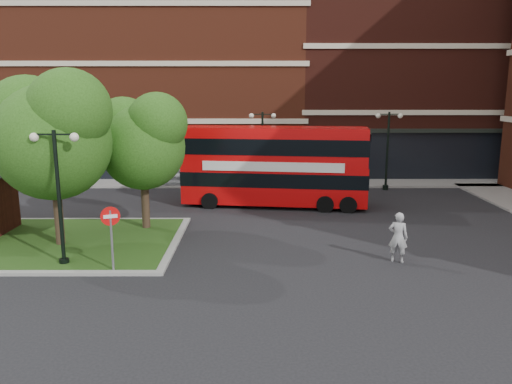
{
  "coord_description": "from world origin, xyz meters",
  "views": [
    {
      "loc": [
        1.5,
        -17.23,
        6.39
      ],
      "look_at": [
        1.56,
        4.05,
        2.0
      ],
      "focal_mm": 35.0,
      "sensor_mm": 36.0,
      "label": 1
    }
  ],
  "objects_px": {
    "bus": "(274,161)",
    "car_white": "(311,174)",
    "car_silver": "(177,175)",
    "woman": "(398,237)"
  },
  "relations": [
    {
      "from": "bus",
      "to": "car_white",
      "type": "xyz_separation_m",
      "value": [
        2.76,
        6.04,
        -1.76
      ]
    },
    {
      "from": "bus",
      "to": "car_white",
      "type": "height_order",
      "value": "bus"
    },
    {
      "from": "bus",
      "to": "car_silver",
      "type": "xyz_separation_m",
      "value": [
        -6.37,
        6.04,
        -1.82
      ]
    },
    {
      "from": "bus",
      "to": "woman",
      "type": "height_order",
      "value": "bus"
    },
    {
      "from": "bus",
      "to": "car_silver",
      "type": "bearing_deg",
      "value": 144.07
    },
    {
      "from": "woman",
      "to": "car_silver",
      "type": "distance_m",
      "value": 18.67
    },
    {
      "from": "bus",
      "to": "car_white",
      "type": "relative_size",
      "value": 2.24
    },
    {
      "from": "bus",
      "to": "car_silver",
      "type": "distance_m",
      "value": 8.97
    },
    {
      "from": "bus",
      "to": "woman",
      "type": "distance_m",
      "value": 10.35
    },
    {
      "from": "car_white",
      "to": "car_silver",
      "type": "bearing_deg",
      "value": 93.72
    }
  ]
}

